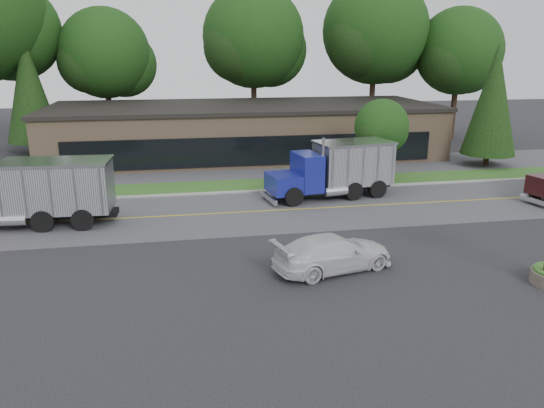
% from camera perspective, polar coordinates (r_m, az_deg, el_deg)
% --- Properties ---
extents(ground, '(140.00, 140.00, 0.00)m').
position_cam_1_polar(ground, '(21.38, 0.69, -7.89)').
color(ground, '#35353A').
rests_on(ground, ground).
extents(road, '(60.00, 8.00, 0.02)m').
position_cam_1_polar(road, '(29.71, -2.57, -0.87)').
color(road, '#5D5D63').
rests_on(road, ground).
extents(center_line, '(60.00, 0.12, 0.01)m').
position_cam_1_polar(center_line, '(29.71, -2.57, -0.87)').
color(center_line, gold).
rests_on(center_line, ground).
extents(curb, '(60.00, 0.30, 0.12)m').
position_cam_1_polar(curb, '(33.72, -3.53, 1.20)').
color(curb, '#9E9E99').
rests_on(curb, ground).
extents(grass_verge, '(60.00, 3.40, 0.03)m').
position_cam_1_polar(grass_verge, '(35.45, -3.87, 1.94)').
color(grass_verge, '#336121').
rests_on(grass_verge, ground).
extents(far_parking, '(60.00, 7.00, 0.02)m').
position_cam_1_polar(far_parking, '(40.29, -4.67, 3.67)').
color(far_parking, '#5D5D63').
rests_on(far_parking, ground).
extents(strip_mall, '(32.00, 12.00, 4.00)m').
position_cam_1_polar(strip_mall, '(46.01, -2.97, 7.81)').
color(strip_mall, '#9D7E60').
rests_on(strip_mall, ground).
extents(tree_far_b, '(8.84, 8.32, 12.60)m').
position_cam_1_polar(tree_far_b, '(53.62, -17.37, 14.80)').
color(tree_far_b, '#382619').
rests_on(tree_far_b, ground).
extents(tree_far_c, '(10.41, 9.80, 14.85)m').
position_cam_1_polar(tree_far_c, '(53.86, -1.86, 17.04)').
color(tree_far_c, '#382619').
rests_on(tree_far_c, ground).
extents(tree_far_d, '(11.02, 10.37, 15.72)m').
position_cam_1_polar(tree_far_d, '(55.94, 11.15, 17.30)').
color(tree_far_d, '#382619').
rests_on(tree_far_d, ground).
extents(tree_far_e, '(9.01, 8.48, 12.85)m').
position_cam_1_polar(tree_far_e, '(57.45, 19.49, 14.83)').
color(tree_far_e, '#382619').
rests_on(tree_far_e, ground).
extents(evergreen_left, '(4.46, 4.46, 10.13)m').
position_cam_1_polar(evergreen_left, '(50.77, -24.67, 11.23)').
color(evergreen_left, '#382619').
rests_on(evergreen_left, ground).
extents(evergreen_right, '(4.09, 4.09, 9.29)m').
position_cam_1_polar(evergreen_right, '(44.21, 22.67, 10.31)').
color(evergreen_right, '#382619').
rests_on(evergreen_right, ground).
extents(tree_verge, '(3.92, 3.69, 5.60)m').
position_cam_1_polar(tree_verge, '(37.22, 11.74, 7.91)').
color(tree_verge, '#382619').
rests_on(tree_verge, ground).
extents(dump_truck_red, '(9.39, 3.12, 3.36)m').
position_cam_1_polar(dump_truck_red, '(29.61, -24.39, 1.24)').
color(dump_truck_red, black).
rests_on(dump_truck_red, ground).
extents(dump_truck_blue, '(8.02, 3.78, 3.36)m').
position_cam_1_polar(dump_truck_blue, '(32.69, 7.02, 3.88)').
color(dump_truck_blue, black).
rests_on(dump_truck_blue, ground).
extents(rally_car, '(5.46, 3.31, 1.48)m').
position_cam_1_polar(rally_car, '(21.97, 6.59, -5.22)').
color(rally_car, silver).
rests_on(rally_car, ground).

